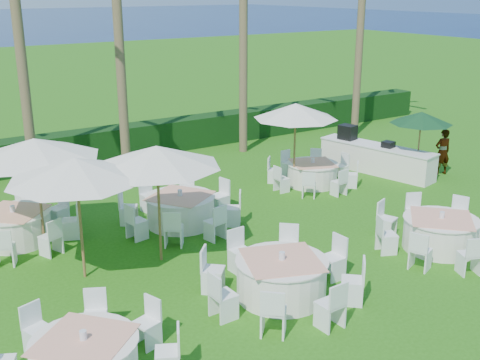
% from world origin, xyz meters
% --- Properties ---
extents(ground, '(120.00, 120.00, 0.00)m').
position_xyz_m(ground, '(0.00, 0.00, 0.00)').
color(ground, '#225F10').
rests_on(ground, ground).
extents(hedge, '(34.00, 1.00, 1.20)m').
position_xyz_m(hedge, '(0.00, 12.00, 0.60)').
color(hedge, black).
rests_on(hedge, ground).
extents(banquet_table_a, '(3.07, 3.07, 0.94)m').
position_xyz_m(banquet_table_a, '(-4.17, -0.54, 0.41)').
color(banquet_table_a, white).
rests_on(banquet_table_a, ground).
extents(banquet_table_b, '(3.40, 3.40, 1.02)m').
position_xyz_m(banquet_table_b, '(0.24, -0.02, 0.45)').
color(banquet_table_b, white).
rests_on(banquet_table_b, ground).
extents(banquet_table_c, '(3.15, 3.15, 0.97)m').
position_xyz_m(banquet_table_c, '(5.00, -0.21, 0.43)').
color(banquet_table_c, white).
rests_on(banquet_table_c, ground).
extents(banquet_table_d, '(3.14, 3.14, 0.98)m').
position_xyz_m(banquet_table_d, '(-3.73, 6.00, 0.43)').
color(banquet_table_d, white).
rests_on(banquet_table_d, ground).
extents(banquet_table_e, '(3.33, 3.33, 1.00)m').
position_xyz_m(banquet_table_e, '(0.36, 4.73, 0.44)').
color(banquet_table_e, white).
rests_on(banquet_table_e, ground).
extents(banquet_table_f, '(2.94, 2.94, 0.90)m').
position_xyz_m(banquet_table_f, '(5.61, 5.45, 0.39)').
color(banquet_table_f, white).
rests_on(banquet_table_f, ground).
extents(umbrella_a, '(3.00, 3.00, 2.78)m').
position_xyz_m(umbrella_a, '(-2.92, 3.12, 2.54)').
color(umbrella_a, brown).
rests_on(umbrella_a, ground).
extents(umbrella_b, '(2.98, 2.98, 2.82)m').
position_xyz_m(umbrella_b, '(-1.09, 2.98, 2.57)').
color(umbrella_b, brown).
rests_on(umbrella_b, ground).
extents(umbrella_c, '(3.12, 3.12, 2.80)m').
position_xyz_m(umbrella_c, '(-3.21, 5.26, 2.56)').
color(umbrella_c, brown).
rests_on(umbrella_c, ground).
extents(umbrella_d, '(2.65, 2.65, 2.79)m').
position_xyz_m(umbrella_d, '(4.84, 5.46, 2.54)').
color(umbrella_d, brown).
rests_on(umbrella_d, ground).
extents(umbrella_green, '(2.06, 2.06, 2.30)m').
position_xyz_m(umbrella_green, '(9.02, 4.05, 2.09)').
color(umbrella_green, brown).
rests_on(umbrella_green, ground).
extents(buffet_table, '(1.83, 4.31, 1.50)m').
position_xyz_m(buffet_table, '(8.36, 5.34, 0.52)').
color(buffet_table, white).
rests_on(buffet_table, ground).
extents(staff_person, '(0.67, 0.53, 1.61)m').
position_xyz_m(staff_person, '(10.10, 3.90, 0.80)').
color(staff_person, gray).
rests_on(staff_person, ground).
extents(palm_b, '(4.40, 4.02, 8.09)m').
position_xyz_m(palm_b, '(-2.13, 10.13, 4.49)').
color(palm_b, brown).
rests_on(palm_b, ground).
extents(palm_c, '(4.37, 4.25, 10.07)m').
position_xyz_m(palm_c, '(1.01, 10.01, 5.50)').
color(palm_c, brown).
rests_on(palm_c, ground).
extents(palm_d, '(4.40, 4.14, 9.29)m').
position_xyz_m(palm_d, '(6.03, 10.22, 5.11)').
color(palm_d, brown).
rests_on(palm_d, ground).
extents(palm_e, '(4.40, 4.16, 10.16)m').
position_xyz_m(palm_e, '(11.70, 9.91, 5.55)').
color(palm_e, brown).
rests_on(palm_e, ground).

